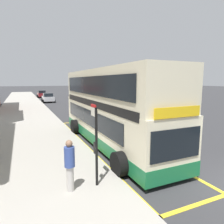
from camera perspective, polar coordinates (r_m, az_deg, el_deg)
The scene contains 8 objects.
ground_plane at distance 37.08m, azimuth -13.00°, elevation 2.73°, with size 260.00×260.00×0.00m, color #333335.
pavement_near at distance 36.37m, azimuth -23.88°, elevation 2.20°, with size 6.00×76.00×0.14m, color #A39E93.
double_decker_bus at distance 11.95m, azimuth -0.68°, elevation 0.67°, with size 3.16×11.43×4.40m.
bus_bay_markings at distance 12.50m, azimuth -1.31°, elevation -8.65°, with size 2.91×13.99×0.01m.
bus_stop_sign at distance 6.96m, azimuth -4.66°, elevation -7.66°, with size 0.09×0.51×2.82m.
parked_car_silver_across at distance 37.92m, azimuth -17.67°, elevation 3.89°, with size 2.09×4.20×1.62m.
parked_car_maroon_far at distance 49.49m, azimuth -19.28°, elevation 4.85°, with size 2.09×4.20×1.62m.
pedestrian_waiting_near_sign at distance 6.90m, azimuth -11.90°, elevation -14.09°, with size 0.34×0.34×1.74m.
Camera 1 is at (-7.19, -4.18, 3.74)m, focal length 32.27 mm.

